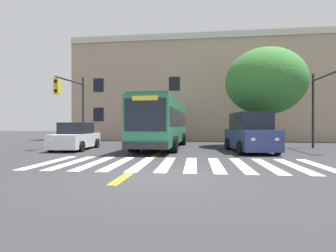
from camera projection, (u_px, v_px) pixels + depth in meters
The scene contains 12 objects.
ground_plane at pixel (159, 177), 8.14m from camera, with size 120.00×120.00×0.00m, color #303033.
crosswalk at pixel (179, 164), 10.77m from camera, with size 11.69×4.36×0.01m.
lane_line_yellow_inner at pixel (174, 142), 24.86m from camera, with size 0.12×36.00×0.01m, color gold.
lane_line_yellow_outer at pixel (176, 142), 24.84m from camera, with size 0.12×36.00×0.01m, color gold.
city_bus at pixel (163, 122), 18.79m from camera, with size 3.03×11.28×3.37m.
car_white_near_lane at pixel (76, 137), 17.24m from camera, with size 2.37×4.79×1.78m.
car_navy_far_lane at pixel (250, 133), 15.72m from camera, with size 2.70×5.07×2.37m.
car_tan_behind_bus at pixel (171, 132), 28.50m from camera, with size 2.37×4.59×1.83m.
traffic_light_near_corner at pixel (325, 95), 16.57m from camera, with size 0.34×4.35×5.22m.
traffic_light_far_corner at pixel (73, 99), 18.32m from camera, with size 0.52×3.41×5.22m.
street_tree_curbside_large at pixel (265, 82), 19.28m from camera, with size 7.19×7.02×7.29m.
building_facade at pixel (213, 91), 29.53m from camera, with size 30.11×7.13×10.99m.
Camera 1 is at (1.26, -8.04, 1.61)m, focal length 28.00 mm.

